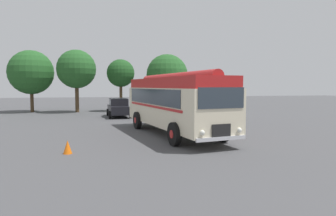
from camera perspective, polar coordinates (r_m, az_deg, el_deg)
The scene contains 11 objects.
ground_plane at distance 16.67m, azimuth 4.13°, elevation -5.33°, with size 120.00×120.00×0.00m, color #474749.
vintage_bus at distance 17.03m, azimuth 1.09°, elevation 1.29°, with size 4.19×10.36×3.49m.
car_near_left at distance 27.17m, azimuth -9.37°, elevation 0.12°, with size 2.14×4.29×1.66m.
car_mid_left at distance 27.52m, azimuth -3.52°, elevation 0.22°, with size 2.29×4.36×1.66m.
car_mid_right at distance 28.75m, azimuth 2.36°, elevation 0.39°, with size 2.02×4.23×1.66m.
box_van at distance 28.74m, azimuth 8.42°, elevation 1.38°, with size 2.59×5.87×2.50m.
tree_far_left at distance 34.85m, azimuth -24.61°, elevation 6.12°, with size 4.64×4.64×6.52m.
tree_left_of_centre at distance 33.03m, azimuth -17.31°, elevation 6.96°, with size 4.06×4.04×6.55m.
tree_centre at distance 33.23m, azimuth -9.05°, elevation 6.53°, with size 3.01×3.01×5.67m.
tree_right_of_centre at distance 33.18m, azimuth -0.13°, elevation 6.39°, with size 4.56×4.56×6.25m.
traffic_cone at distance 12.96m, azimuth -18.59°, elevation -7.07°, with size 0.36×0.36×0.55m, color orange.
Camera 1 is at (-4.66, -15.77, 2.76)m, focal length 32.00 mm.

